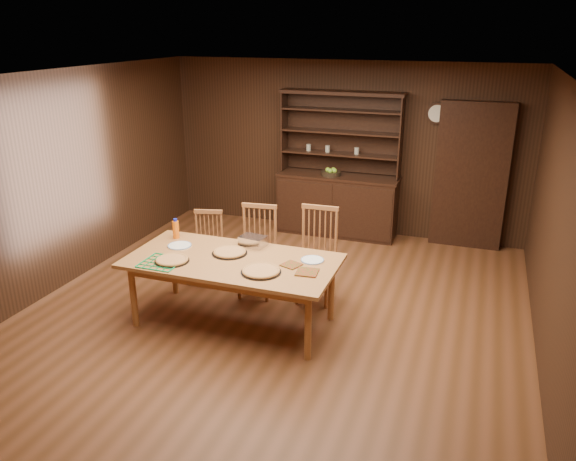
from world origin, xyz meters
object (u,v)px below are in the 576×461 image
at_px(chair_center, 258,247).
at_px(juice_bottle, 176,229).
at_px(dining_table, 232,265).
at_px(chair_right, 317,251).
at_px(china_hutch, 338,197).
at_px(chair_left, 208,245).

distance_m(chair_center, juice_bottle, 0.98).
relative_size(dining_table, juice_bottle, 9.44).
relative_size(chair_right, juice_bottle, 4.76).
bearing_deg(china_hutch, chair_left, -116.36).
xyz_separation_m(china_hutch, chair_right, (0.33, -2.21, 0.00)).
height_order(chair_left, juice_bottle, juice_bottle).
distance_m(chair_left, chair_right, 1.43).
xyz_separation_m(dining_table, chair_right, (0.68, 0.88, -0.09)).
bearing_deg(chair_left, chair_right, -15.22).
xyz_separation_m(china_hutch, chair_left, (-1.09, -2.20, -0.11)).
bearing_deg(dining_table, chair_center, 92.68).
bearing_deg(china_hutch, chair_right, -81.43).
relative_size(chair_center, juice_bottle, 4.64).
bearing_deg(chair_center, china_hutch, 74.25).
bearing_deg(chair_left, chair_center, -22.86).
height_order(china_hutch, chair_center, china_hutch).
relative_size(dining_table, chair_center, 2.04).
xyz_separation_m(china_hutch, dining_table, (-0.34, -3.09, 0.09)).
relative_size(china_hutch, chair_center, 1.99).
bearing_deg(juice_bottle, chair_center, 27.39).
height_order(china_hutch, chair_right, china_hutch).
xyz_separation_m(dining_table, chair_left, (-0.75, 0.89, -0.20)).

